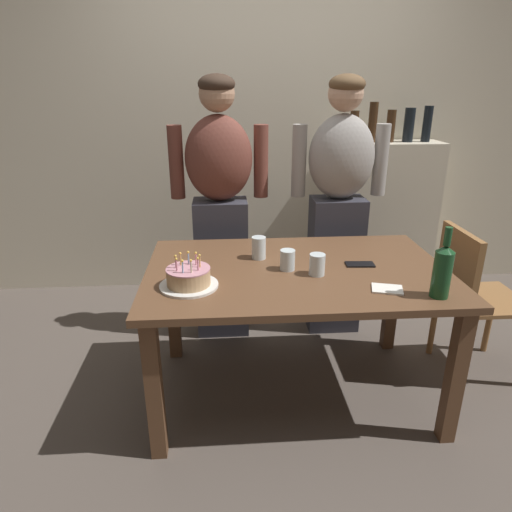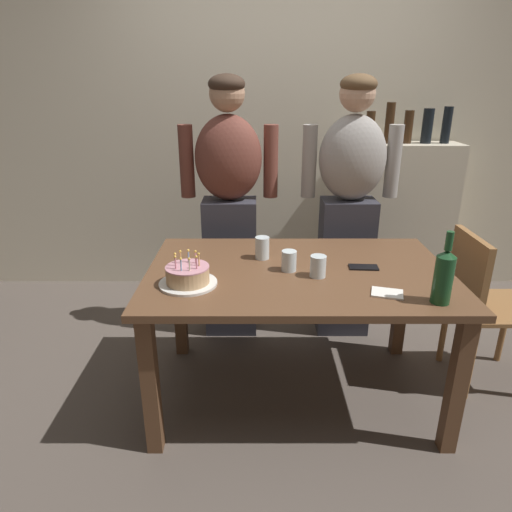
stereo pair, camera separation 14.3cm
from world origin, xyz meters
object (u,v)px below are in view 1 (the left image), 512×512
at_px(water_glass_side, 288,260).
at_px(wine_bottle, 443,270).
at_px(person_woman_cardigan, 338,205).
at_px(dining_chair, 471,291).
at_px(water_glass_near, 259,248).
at_px(person_man_bearded, 220,207).
at_px(water_glass_far, 317,265).
at_px(birthday_cake, 189,278).
at_px(napkin_stack, 387,289).
at_px(cell_phone, 360,264).

bearing_deg(water_glass_side, wine_bottle, -29.48).
bearing_deg(wine_bottle, person_woman_cardigan, 100.00).
distance_m(wine_bottle, dining_chair, 0.75).
bearing_deg(water_glass_near, person_man_bearded, 109.99).
relative_size(water_glass_side, dining_chair, 0.12).
xyz_separation_m(water_glass_far, water_glass_side, (-0.13, 0.07, -0.00)).
bearing_deg(person_man_bearded, water_glass_side, 114.71).
bearing_deg(person_woman_cardigan, birthday_cake, 44.54).
distance_m(water_glass_far, dining_chair, 0.99).
bearing_deg(person_man_bearded, water_glass_near, 109.99).
height_order(water_glass_side, person_woman_cardigan, person_woman_cardigan).
xyz_separation_m(water_glass_far, napkin_stack, (0.28, -0.19, -0.05)).
bearing_deg(dining_chair, water_glass_far, 103.19).
xyz_separation_m(person_woman_cardigan, dining_chair, (0.64, -0.57, -0.36)).
height_order(person_man_bearded, person_woman_cardigan, same).
bearing_deg(napkin_stack, water_glass_side, 147.23).
bearing_deg(birthday_cake, cell_phone, 13.15).
height_order(water_glass_side, cell_phone, water_glass_side).
bearing_deg(water_glass_near, water_glass_far, -42.27).
bearing_deg(dining_chair, wine_bottle, 137.64).
distance_m(water_glass_side, napkin_stack, 0.50).
distance_m(water_glass_far, cell_phone, 0.27).
xyz_separation_m(birthday_cake, dining_chair, (1.54, 0.31, -0.27)).
distance_m(cell_phone, person_woman_cardigan, 0.70).
distance_m(water_glass_side, person_man_bearded, 0.80).
height_order(water_glass_near, dining_chair, dining_chair).
bearing_deg(water_glass_side, person_woman_cardigan, 59.34).
distance_m(cell_phone, napkin_stack, 0.30).
bearing_deg(water_glass_near, person_woman_cardigan, 44.87).
xyz_separation_m(water_glass_near, dining_chair, (1.19, -0.02, -0.28)).
xyz_separation_m(birthday_cake, person_woman_cardigan, (0.90, 0.89, 0.09)).
bearing_deg(water_glass_far, birthday_cake, -171.17).
bearing_deg(dining_chair, water_glass_near, 88.99).
distance_m(water_glass_near, napkin_stack, 0.70).
bearing_deg(person_woman_cardigan, cell_phone, 85.95).
bearing_deg(wine_bottle, water_glass_near, 145.40).
distance_m(wine_bottle, napkin_stack, 0.25).
height_order(birthday_cake, person_woman_cardigan, person_woman_cardigan).
bearing_deg(water_glass_side, cell_phone, 4.79).
height_order(cell_phone, person_man_bearded, person_man_bearded).
relative_size(napkin_stack, person_woman_cardigan, 0.08).
relative_size(water_glass_side, person_woman_cardigan, 0.06).
distance_m(birthday_cake, water_glass_far, 0.62).
height_order(napkin_stack, person_man_bearded, person_man_bearded).
bearing_deg(person_man_bearded, napkin_stack, 127.10).
bearing_deg(napkin_stack, water_glass_far, 145.44).
height_order(water_glass_far, person_woman_cardigan, person_woman_cardigan).
relative_size(birthday_cake, cell_phone, 1.86).
bearing_deg(wine_bottle, water_glass_far, 150.31).
distance_m(water_glass_side, person_woman_cardigan, 0.84).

